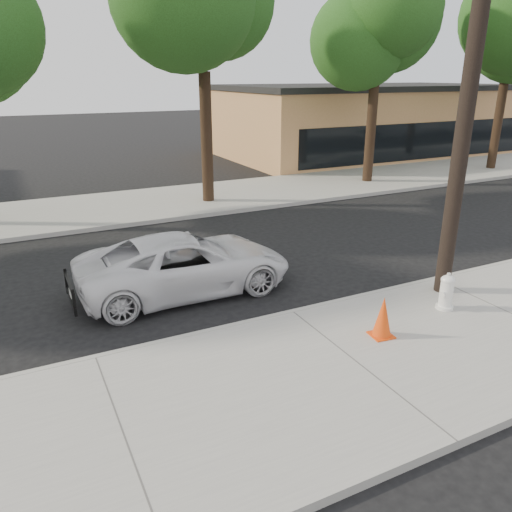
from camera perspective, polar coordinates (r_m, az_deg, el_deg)
name	(u,v)px	position (r m, az deg, el deg)	size (l,w,h in m)	color
ground	(249,282)	(12.25, -0.84, -3.01)	(120.00, 120.00, 0.00)	black
near_sidewalk	(357,366)	(8.97, 11.44, -12.19)	(90.00, 4.40, 0.15)	gray
far_sidewalk	(154,204)	(19.86, -11.58, 5.89)	(90.00, 5.00, 0.15)	gray
curb_near	(292,314)	(10.54, 4.15, -6.63)	(90.00, 0.12, 0.16)	#9E9B93
building_main	(366,121)	(33.58, 12.48, 14.83)	(18.00, 10.00, 4.00)	#B6814B
utility_pole	(471,80)	(11.29, 23.31, 18.02)	(1.40, 0.34, 9.00)	black
tree_c	(210,9)	(19.28, -5.31, 26.27)	(4.96, 4.80, 9.55)	black
tree_d	(384,35)	(23.61, 14.43, 23.29)	(4.50, 4.35, 8.75)	black
police_cruiser	(186,264)	(11.63, -8.06, -0.88)	(2.27, 4.92, 1.37)	silver
fire_hydrant	(446,293)	(11.17, 20.92, -3.93)	(0.40, 0.36, 0.75)	white
traffic_cone	(383,317)	(9.66, 14.30, -6.81)	(0.46, 0.46, 0.80)	#EB440C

